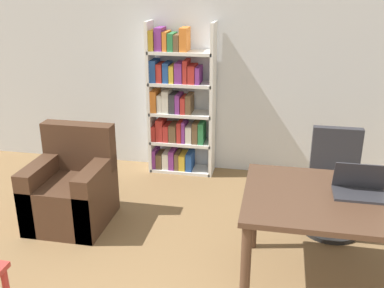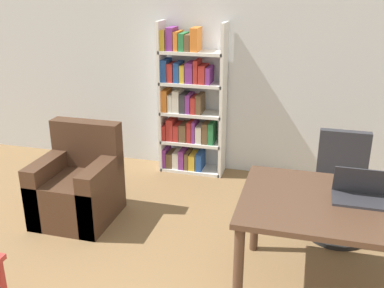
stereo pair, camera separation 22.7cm
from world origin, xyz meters
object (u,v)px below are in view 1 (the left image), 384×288
(desk, at_px, (354,210))
(laptop, at_px, (360,188))
(armchair, at_px, (72,192))
(bookshelf, at_px, (177,105))
(office_chair, at_px, (334,186))

(desk, height_order, laptop, laptop)
(desk, xyz_separation_m, laptop, (0.03, 0.08, 0.14))
(desk, relative_size, laptop, 4.26)
(laptop, height_order, armchair, laptop)
(armchair, xyz_separation_m, bookshelf, (0.72, 1.37, 0.52))
(desk, relative_size, office_chair, 1.65)
(armchair, bearing_deg, bookshelf, 62.45)
(office_chair, bearing_deg, bookshelf, 149.41)
(desk, distance_m, office_chair, 0.95)
(laptop, bearing_deg, armchair, 169.24)
(office_chair, bearing_deg, desk, -88.28)
(bookshelf, bearing_deg, laptop, -46.30)
(desk, height_order, armchair, armchair)
(office_chair, relative_size, armchair, 1.04)
(desk, distance_m, laptop, 0.16)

